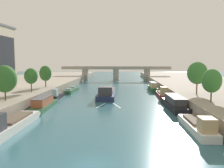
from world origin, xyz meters
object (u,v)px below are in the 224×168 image
(moored_boat_right_upstream, at_px, (198,125))
(moored_boat_right_downstream, at_px, (153,87))
(moored_boat_left_downstream, at_px, (58,95))
(tree_right_distant, at_px, (197,73))
(moored_boat_left_midway, at_px, (44,103))
(tree_left_nearest, at_px, (31,76))
(tree_right_second, at_px, (212,81))
(barge_midriver, at_px, (107,92))
(moored_boat_right_gap_after, at_px, (162,94))
(tree_left_by_lamp, at_px, (45,73))
(bridge_far, at_px, (116,72))
(moored_boat_left_gap_after, at_px, (71,90))
(moored_boat_right_lone, at_px, (174,103))
(moored_boat_left_lone, at_px, (9,124))
(tree_left_far, at_px, (5,79))

(moored_boat_right_upstream, distance_m, moored_boat_right_downstream, 46.55)
(moored_boat_left_downstream, height_order, moored_boat_right_downstream, moored_boat_right_downstream)
(tree_right_distant, bearing_deg, moored_boat_left_midway, -171.66)
(tree_left_nearest, distance_m, tree_right_second, 40.67)
(barge_midriver, xyz_separation_m, moored_boat_right_gap_after, (15.68, -1.37, -0.10))
(tree_left_by_lamp, relative_size, bridge_far, 0.11)
(moored_boat_right_gap_after, bearing_deg, barge_midriver, 175.02)
(tree_left_by_lamp, bearing_deg, moored_boat_right_upstream, -45.36)
(moored_boat_left_gap_after, distance_m, moored_boat_right_upstream, 51.02)
(moored_boat_right_upstream, bearing_deg, tree_left_by_lamp, 134.64)
(barge_midriver, bearing_deg, moored_boat_right_downstream, 40.34)
(moored_boat_left_downstream, relative_size, moored_boat_right_gap_after, 0.78)
(moored_boat_right_upstream, height_order, moored_boat_right_lone, moored_boat_right_upstream)
(moored_boat_right_upstream, bearing_deg, moored_boat_right_downstream, 90.51)
(moored_boat_left_lone, height_order, tree_left_by_lamp, tree_left_by_lamp)
(bridge_far, bearing_deg, moored_boat_right_upstream, -80.96)
(tree_right_distant, bearing_deg, moored_boat_right_lone, -147.57)
(moored_boat_left_midway, relative_size, moored_boat_right_lone, 0.88)
(moored_boat_left_downstream, distance_m, tree_right_distant, 36.25)
(moored_boat_left_downstream, distance_m, moored_boat_right_gap_after, 28.88)
(moored_boat_right_upstream, relative_size, moored_boat_right_lone, 0.81)
(barge_midriver, distance_m, tree_right_second, 31.96)
(moored_boat_left_midway, bearing_deg, moored_boat_right_gap_after, 31.32)
(moored_boat_left_downstream, bearing_deg, moored_boat_right_upstream, -45.62)
(tree_left_by_lamp, bearing_deg, tree_right_second, -30.84)
(moored_boat_left_downstream, xyz_separation_m, tree_left_by_lamp, (-4.82, 4.62, 5.71))
(moored_boat_left_downstream, height_order, tree_left_nearest, tree_left_nearest)
(moored_boat_left_gap_after, height_order, moored_boat_right_upstream, moored_boat_right_upstream)
(moored_boat_right_downstream, relative_size, tree_right_second, 1.94)
(tree_left_by_lamp, bearing_deg, moored_boat_left_lone, -80.53)
(moored_boat_right_gap_after, bearing_deg, moored_boat_left_gap_after, 159.51)
(moored_boat_left_downstream, height_order, tree_right_distant, tree_right_distant)
(moored_boat_right_downstream, bearing_deg, moored_boat_left_downstream, -148.05)
(moored_boat_right_downstream, height_order, tree_left_by_lamp, tree_left_by_lamp)
(moored_boat_left_gap_after, xyz_separation_m, tree_left_by_lamp, (-5.59, -9.17, 6.03))
(moored_boat_right_downstream, bearing_deg, tree_left_by_lamp, -158.62)
(moored_boat_left_lone, distance_m, bridge_far, 90.21)
(moored_boat_right_lone, relative_size, tree_left_far, 2.34)
(barge_midriver, height_order, tree_left_far, tree_left_far)
(moored_boat_right_downstream, distance_m, tree_left_by_lamp, 35.68)
(moored_boat_right_upstream, relative_size, tree_right_distant, 1.73)
(barge_midriver, relative_size, bridge_far, 0.42)
(moored_boat_left_midway, distance_m, tree_left_by_lamp, 19.90)
(tree_left_nearest, bearing_deg, moored_boat_right_gap_after, 16.60)
(moored_boat_left_gap_after, bearing_deg, moored_boat_right_downstream, 7.72)
(barge_midriver, height_order, moored_boat_right_upstream, barge_midriver)
(moored_boat_right_upstream, xyz_separation_m, moored_boat_right_downstream, (-0.41, 46.55, 0.38))
(tree_left_by_lamp, bearing_deg, moored_boat_right_gap_after, -2.16)
(moored_boat_left_lone, height_order, bridge_far, bridge_far)
(moored_boat_left_midway, height_order, moored_boat_right_downstream, moored_boat_right_downstream)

